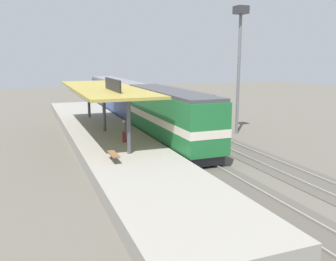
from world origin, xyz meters
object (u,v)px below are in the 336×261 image
passenger_carriage_single (117,96)px  person_waiting (124,130)px  platform_bench (113,154)px  locomotive (170,117)px  freight_car (178,106)px  light_mast (240,44)px

passenger_carriage_single → person_waiting: bearing=-102.1°
platform_bench → locomotive: 8.43m
freight_car → locomotive: bearing=-116.8°
passenger_carriage_single → light_mast: (7.80, -15.71, 6.08)m
platform_bench → light_mast: (13.80, 8.11, 7.05)m
locomotive → light_mast: 10.10m
light_mast → passenger_carriage_single: bearing=116.4°
light_mast → freight_car: bearing=115.1°
locomotive → freight_car: bearing=63.2°
passenger_carriage_single → light_mast: light_mast is taller
freight_car → light_mast: bearing=-64.9°
passenger_carriage_single → light_mast: 18.57m
freight_car → person_waiting: (-8.69, -10.23, -0.12)m
locomotive → light_mast: (7.80, 2.29, 5.99)m
person_waiting → locomotive: bearing=15.4°
platform_bench → passenger_carriage_single: (6.00, 23.83, 0.97)m
freight_car → person_waiting: 13.42m
platform_bench → person_waiting: size_ratio=0.99×
locomotive → person_waiting: (-4.09, -1.13, -0.56)m
passenger_carriage_single → freight_car: (4.60, -8.89, -0.34)m
light_mast → platform_bench: bearing=-149.5°
platform_bench → light_mast: bearing=30.5°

